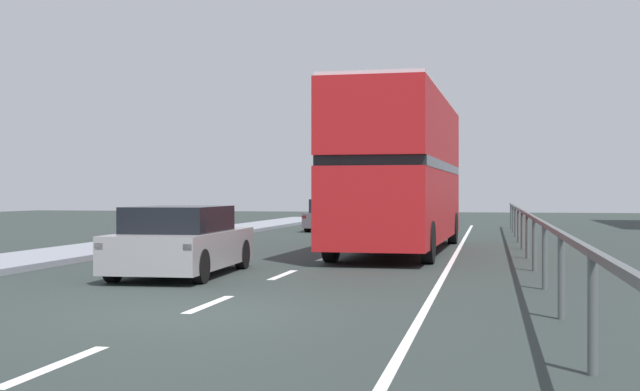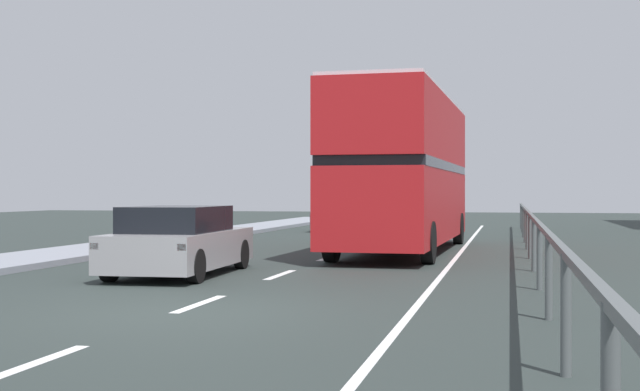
{
  "view_description": "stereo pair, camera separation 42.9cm",
  "coord_description": "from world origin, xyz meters",
  "views": [
    {
      "loc": [
        4.12,
        -11.36,
        1.68
      ],
      "look_at": [
        0.23,
        8.02,
        1.6
      ],
      "focal_mm": 47.8,
      "sensor_mm": 36.0,
      "label": 1
    },
    {
      "loc": [
        4.54,
        -11.27,
        1.68
      ],
      "look_at": [
        0.23,
        8.02,
        1.6
      ],
      "focal_mm": 47.8,
      "sensor_mm": 36.0,
      "label": 2
    }
  ],
  "objects": [
    {
      "name": "hatchback_car_near",
      "position": [
        -1.98,
        4.89,
        0.67
      ],
      "size": [
        2.02,
        4.53,
        1.39
      ],
      "rotation": [
        0.0,
        0.0,
        0.04
      ],
      "color": "gray",
      "rests_on": "ground"
    },
    {
      "name": "bridge_side_railing",
      "position": [
        5.04,
        9.0,
        0.93
      ],
      "size": [
        0.1,
        42.0,
        1.16
      ],
      "color": "#505556",
      "rests_on": "ground"
    },
    {
      "name": "lane_paint_markings",
      "position": [
        2.02,
        8.5,
        0.0
      ],
      "size": [
        3.34,
        46.0,
        0.01
      ],
      "color": "silver",
      "rests_on": "ground"
    },
    {
      "name": "double_decker_bus_red",
      "position": [
        1.64,
        12.5,
        2.33
      ],
      "size": [
        2.86,
        10.99,
        4.36
      ],
      "rotation": [
        0.0,
        0.0,
        -0.03
      ],
      "color": "#AE181C",
      "rests_on": "ground"
    },
    {
      "name": "sedan_car_ahead",
      "position": [
        -2.57,
        25.07,
        0.66
      ],
      "size": [
        1.93,
        4.6,
        1.37
      ],
      "rotation": [
        0.0,
        0.0,
        -0.02
      ],
      "color": "#4C464C",
      "rests_on": "ground"
    },
    {
      "name": "ground_plane",
      "position": [
        0.0,
        0.0,
        -0.05
      ],
      "size": [
        73.62,
        120.0,
        0.1
      ],
      "primitive_type": "cube",
      "color": "#29312F"
    }
  ]
}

